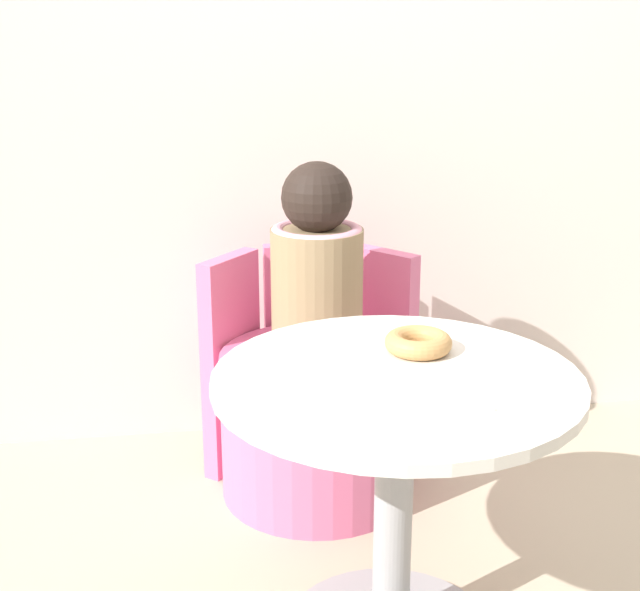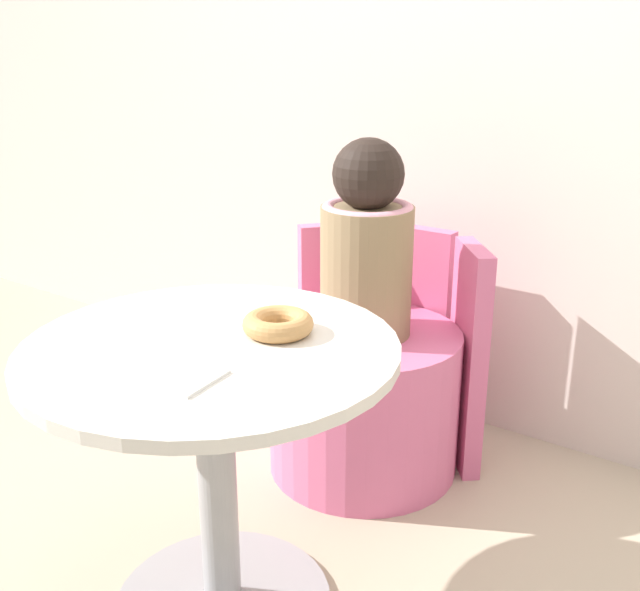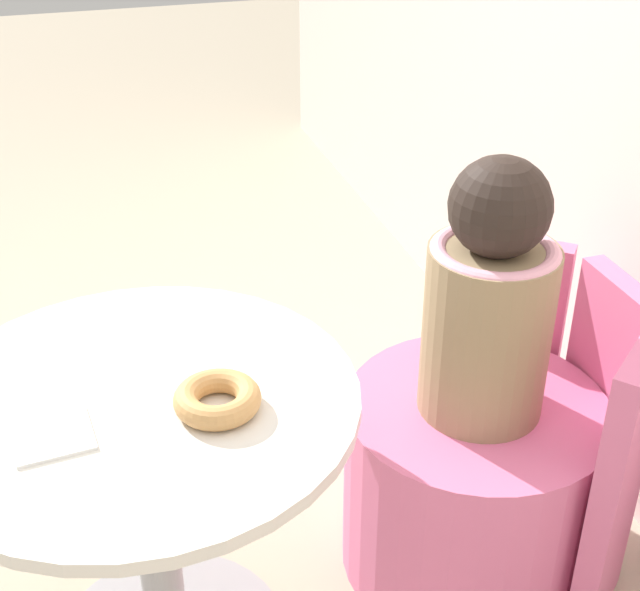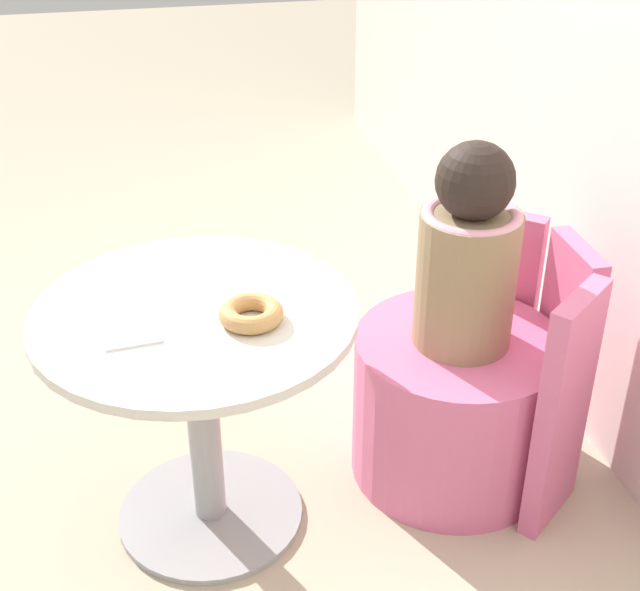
{
  "view_description": "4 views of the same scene",
  "coord_description": "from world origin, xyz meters",
  "px_view_note": "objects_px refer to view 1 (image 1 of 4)",
  "views": [
    {
      "loc": [
        -0.5,
        -1.59,
        1.3
      ],
      "look_at": [
        -0.2,
        0.34,
        0.69
      ],
      "focal_mm": 50.0,
      "sensor_mm": 36.0,
      "label": 1
    },
    {
      "loc": [
        0.85,
        -0.97,
        1.18
      ],
      "look_at": [
        -0.1,
        0.37,
        0.62
      ],
      "focal_mm": 42.0,
      "sensor_mm": 36.0,
      "label": 2
    },
    {
      "loc": [
        1.13,
        -0.06,
        1.5
      ],
      "look_at": [
        -0.19,
        0.34,
        0.71
      ],
      "focal_mm": 50.0,
      "sensor_mm": 36.0,
      "label": 3
    },
    {
      "loc": [
        1.63,
        -0.08,
        1.66
      ],
      "look_at": [
        -0.1,
        0.29,
        0.62
      ],
      "focal_mm": 50.0,
      "sensor_mm": 36.0,
      "label": 4
    }
  ],
  "objects_px": {
    "child_figure": "(317,268)",
    "donut": "(418,343)",
    "tub_chair": "(317,423)",
    "round_table": "(394,455)"
  },
  "relations": [
    {
      "from": "tub_chair",
      "to": "child_figure",
      "type": "bearing_deg",
      "value": 104.04
    },
    {
      "from": "tub_chair",
      "to": "child_figure",
      "type": "relative_size",
      "value": 1.02
    },
    {
      "from": "round_table",
      "to": "child_figure",
      "type": "bearing_deg",
      "value": 94.99
    },
    {
      "from": "donut",
      "to": "round_table",
      "type": "bearing_deg",
      "value": -122.95
    },
    {
      "from": "tub_chair",
      "to": "donut",
      "type": "height_order",
      "value": "donut"
    },
    {
      "from": "round_table",
      "to": "donut",
      "type": "bearing_deg",
      "value": 57.05
    },
    {
      "from": "round_table",
      "to": "tub_chair",
      "type": "relative_size",
      "value": 1.37
    },
    {
      "from": "child_figure",
      "to": "donut",
      "type": "relative_size",
      "value": 3.71
    },
    {
      "from": "child_figure",
      "to": "donut",
      "type": "xyz_separation_m",
      "value": [
        0.13,
        -0.55,
        -0.02
      ]
    },
    {
      "from": "child_figure",
      "to": "donut",
      "type": "height_order",
      "value": "child_figure"
    }
  ]
}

